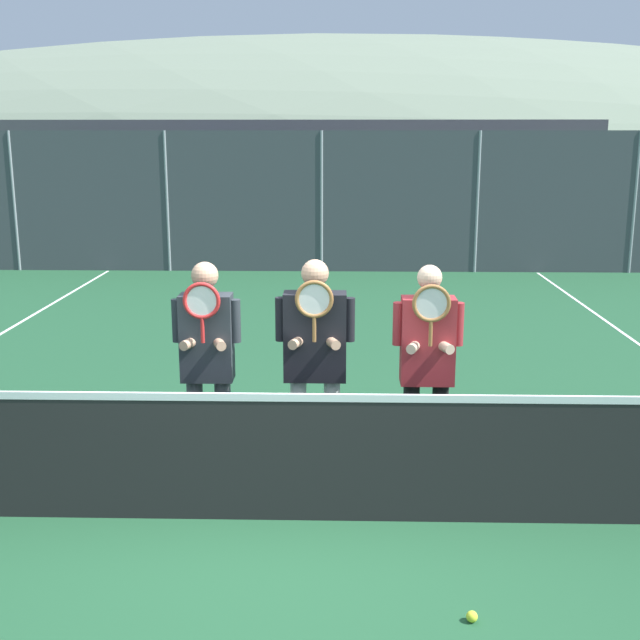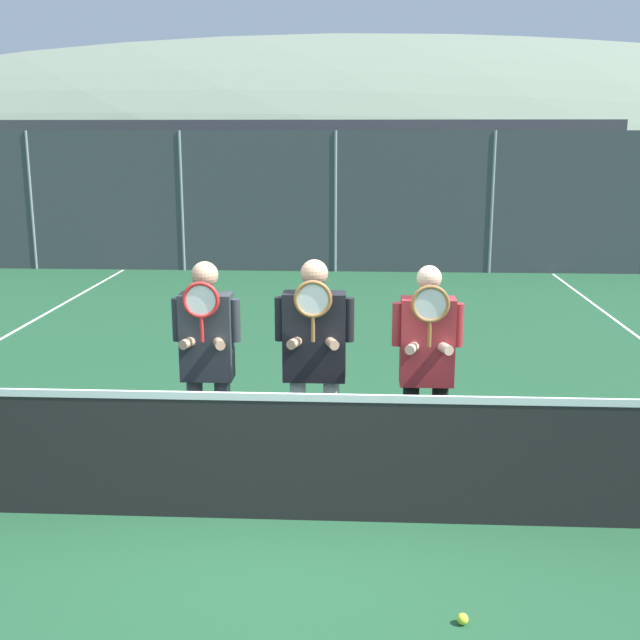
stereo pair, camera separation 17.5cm
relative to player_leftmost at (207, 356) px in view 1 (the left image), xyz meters
The scene contains 12 objects.
ground_plane 1.42m from the player_leftmost, 44.36° to the right, with size 120.00×120.00×0.00m, color #1E4C2D.
hill_distant 51.68m from the player_leftmost, 89.27° to the left, with size 93.18×51.76×18.12m.
clubhouse_building 18.51m from the player_leftmost, 94.10° to the left, with size 18.79×5.50×3.18m.
fence_back 10.48m from the player_leftmost, 86.39° to the left, with size 19.19×0.06×2.87m.
tennis_net 1.08m from the player_leftmost, 44.36° to the right, with size 12.03×0.09×1.08m.
player_leftmost is the anchor object (origin of this frame).
player_center_left 0.86m from the player_leftmost, ahead, with size 0.63×0.34×1.85m.
player_center_right 1.74m from the player_leftmost, ahead, with size 0.55×0.34×1.82m.
car_far_left 14.60m from the player_leftmost, 105.58° to the left, with size 4.41×1.96×1.89m.
car_left_of_center 13.99m from the player_leftmost, 86.38° to the left, with size 4.02×2.09×1.74m.
car_center 15.23m from the player_leftmost, 68.61° to the left, with size 4.15×1.99×1.70m.
tennis_ball_on_court 2.84m from the player_leftmost, 45.92° to the right, with size 0.07×0.07×0.07m.
Camera 1 is at (0.39, -5.46, 2.79)m, focal length 45.00 mm.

